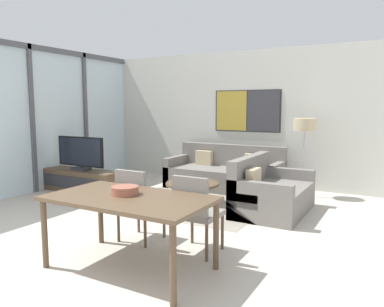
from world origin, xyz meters
TOP-DOWN VIEW (x-y plane):
  - ground_plane at (0.00, 0.00)m, footprint 24.00×24.00m
  - wall_back at (0.00, 5.50)m, footprint 7.62×0.09m
  - window_wall_left at (-3.30, 2.75)m, footprint 0.07×5.50m
  - area_rug at (-0.19, 3.45)m, footprint 2.45×2.04m
  - tv_console at (-2.50, 3.19)m, footprint 1.66×0.48m
  - television at (-2.50, 3.19)m, footprint 1.13×0.20m
  - sofa_main at (-0.19, 4.83)m, footprint 2.28×0.95m
  - sofa_side at (1.09, 3.60)m, footprint 0.95×1.50m
  - coffee_table at (-0.19, 3.45)m, footprint 0.90×0.90m
  - dining_table at (0.51, 0.90)m, footprint 1.66×0.93m
  - dining_chair_left at (0.11, 1.56)m, footprint 0.46×0.46m
  - dining_chair_centre at (0.91, 1.56)m, footprint 0.46×0.46m
  - fruit_bowl at (0.42, 0.95)m, footprint 0.28×0.28m
  - floor_lamp at (1.32, 4.91)m, footprint 0.41×0.41m

SIDE VIEW (x-z plane):
  - ground_plane at x=0.00m, z-range 0.00..0.00m
  - area_rug at x=-0.19m, z-range 0.00..0.01m
  - tv_console at x=-2.50m, z-range 0.00..0.43m
  - coffee_table at x=-0.19m, z-range 0.09..0.45m
  - sofa_main at x=-0.19m, z-range -0.16..0.71m
  - sofa_side at x=1.09m, z-range -0.16..0.71m
  - dining_chair_left at x=0.11m, z-range 0.06..0.96m
  - dining_chair_centre at x=0.91m, z-range 0.06..0.96m
  - dining_table at x=0.51m, z-range 0.30..1.05m
  - television at x=-2.50m, z-range 0.43..1.07m
  - fruit_bowl at x=0.42m, z-range 0.75..0.84m
  - floor_lamp at x=1.32m, z-range 0.52..1.95m
  - wall_back at x=0.00m, z-range 0.00..2.80m
  - window_wall_left at x=-3.30m, z-range 0.13..2.93m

